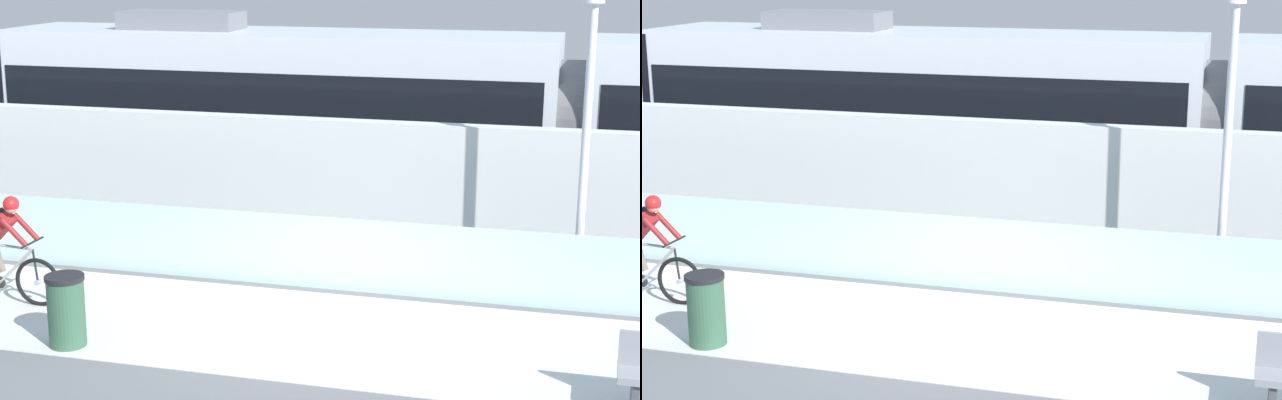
{
  "view_description": "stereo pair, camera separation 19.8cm",
  "coord_description": "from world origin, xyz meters",
  "views": [
    {
      "loc": [
        3.44,
        -12.19,
        4.99
      ],
      "look_at": [
        -0.55,
        2.35,
        1.25
      ],
      "focal_mm": 56.6,
      "sensor_mm": 36.0,
      "label": 1
    },
    {
      "loc": [
        3.64,
        -12.13,
        4.99
      ],
      "look_at": [
        -0.55,
        2.35,
        1.25
      ],
      "focal_mm": 56.6,
      "sensor_mm": 36.0,
      "label": 2
    }
  ],
  "objects": [
    {
      "name": "ground_plane",
      "position": [
        0.0,
        0.0,
        0.0
      ],
      "size": [
        200.0,
        200.0,
        0.0
      ],
      "primitive_type": "plane",
      "color": "slate"
    },
    {
      "name": "bike_path_deck",
      "position": [
        0.0,
        0.0,
        0.01
      ],
      "size": [
        32.0,
        3.2,
        0.01
      ],
      "primitive_type": "cube",
      "color": "silver",
      "rests_on": "ground"
    },
    {
      "name": "glass_parapet",
      "position": [
        0.0,
        1.85,
        0.56
      ],
      "size": [
        32.0,
        0.05,
        1.12
      ],
      "primitive_type": "cube",
      "color": "silver",
      "rests_on": "ground"
    },
    {
      "name": "concrete_barrier_wall",
      "position": [
        0.0,
        3.65,
        1.15
      ],
      "size": [
        32.0,
        0.36,
        2.29
      ],
      "primitive_type": "cube",
      "color": "silver",
      "rests_on": "ground"
    },
    {
      "name": "tram_rail_near",
      "position": [
        0.0,
        6.13,
        0.0
      ],
      "size": [
        32.0,
        0.08,
        0.01
      ],
      "primitive_type": "cube",
      "color": "#595654",
      "rests_on": "ground"
    },
    {
      "name": "tram_rail_far",
      "position": [
        0.0,
        7.57,
        0.0
      ],
      "size": [
        32.0,
        0.08,
        0.01
      ],
      "primitive_type": "cube",
      "color": "#595654",
      "rests_on": "ground"
    },
    {
      "name": "tram",
      "position": [
        3.04,
        6.85,
        1.89
      ],
      "size": [
        22.56,
        2.54,
        3.81
      ],
      "color": "silver",
      "rests_on": "ground"
    },
    {
      "name": "cyclist_on_bike",
      "position": [
        -4.64,
        -0.0,
        0.8
      ],
      "size": [
        1.77,
        0.58,
        1.61
      ],
      "color": "black",
      "rests_on": "ground"
    },
    {
      "name": "lamp_post_antenna",
      "position": [
        3.35,
        2.15,
        3.29
      ],
      "size": [
        0.28,
        0.28,
        5.2
      ],
      "color": "gray",
      "rests_on": "ground"
    },
    {
      "name": "trash_bin",
      "position": [
        -2.95,
        -1.25,
        0.48
      ],
      "size": [
        0.51,
        0.51,
        0.96
      ],
      "color": "#33593F",
      "rests_on": "ground"
    }
  ]
}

